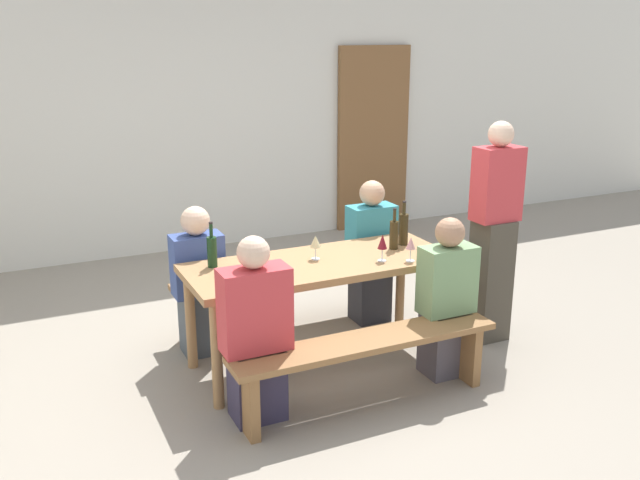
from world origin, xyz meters
TOP-DOWN VIEW (x-y plane):
  - ground_plane at (0.00, 0.00)m, footprint 24.00×24.00m
  - back_wall at (0.00, 3.13)m, footprint 14.00×0.20m
  - wooden_door at (2.10, 2.99)m, footprint 0.90×0.06m
  - tasting_table at (0.00, 0.00)m, footprint 1.84×0.73m
  - bench_near at (0.00, -0.66)m, footprint 1.74×0.30m
  - bench_far at (0.00, 0.66)m, footprint 1.74×0.30m
  - wine_bottle_0 at (0.60, 0.03)m, footprint 0.06×0.06m
  - wine_bottle_1 at (-0.70, 0.20)m, footprint 0.07×0.07m
  - wine_bottle_2 at (0.72, 0.09)m, footprint 0.07×0.07m
  - wine_glass_0 at (0.55, -0.26)m, footprint 0.06×0.06m
  - wine_glass_1 at (0.38, -0.18)m, footprint 0.07×0.07m
  - wine_glass_2 at (-0.01, 0.05)m, footprint 0.08×0.08m
  - seated_guest_near_0 at (-0.66, -0.51)m, footprint 0.41×0.24m
  - seated_guest_near_1 at (0.69, -0.51)m, footprint 0.37×0.24m
  - seated_guest_far_0 at (-0.71, 0.51)m, footprint 0.36×0.24m
  - seated_guest_far_1 at (0.69, 0.51)m, footprint 0.37×0.24m
  - standing_host at (1.33, -0.17)m, footprint 0.33×0.24m

SIDE VIEW (x-z plane):
  - ground_plane at x=0.00m, z-range 0.00..0.00m
  - bench_near at x=0.00m, z-range 0.12..0.57m
  - bench_far at x=0.00m, z-range 0.12..0.57m
  - seated_guest_near_1 at x=0.69m, z-range -0.03..1.07m
  - seated_guest_far_0 at x=-0.71m, z-range -0.02..1.07m
  - seated_guest_near_0 at x=-0.66m, z-range -0.03..1.11m
  - seated_guest_far_1 at x=0.69m, z-range -0.03..1.12m
  - tasting_table at x=0.00m, z-range 0.29..1.04m
  - standing_host at x=1.33m, z-range -0.02..1.63m
  - wine_bottle_0 at x=0.60m, z-range 0.71..1.01m
  - wine_bottle_1 at x=-0.70m, z-range 0.71..1.01m
  - wine_glass_0 at x=0.55m, z-range 0.79..0.96m
  - wine_glass_2 at x=-0.01m, z-range 0.79..0.96m
  - wine_bottle_2 at x=0.72m, z-range 0.71..1.04m
  - wine_glass_1 at x=0.38m, z-range 0.79..0.98m
  - wooden_door at x=2.10m, z-range 0.00..2.10m
  - back_wall at x=0.00m, z-range 0.00..3.20m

